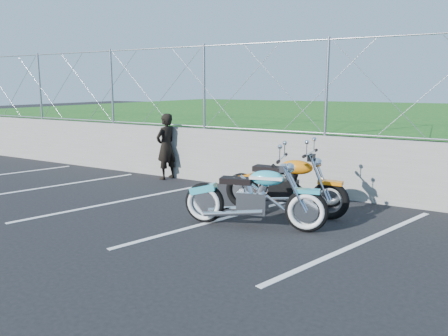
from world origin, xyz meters
The scene contains 8 objects.
ground centered at (0.00, 0.00, 0.00)m, with size 90.00×90.00×0.00m, color black.
retaining_wall centered at (0.00, 3.50, 0.65)m, with size 30.00×0.22×1.30m, color slate.
grass_field centered at (0.00, 13.50, 0.65)m, with size 30.00×20.00×1.30m, color #195015.
chain_link_fence centered at (0.00, 3.50, 2.30)m, with size 28.00×0.03×2.00m.
parking_lines centered at (1.20, 1.00, 0.00)m, with size 18.29×4.31×0.01m.
cruiser_turquoise centered at (0.69, 0.84, 0.49)m, with size 2.40×0.82×1.21m.
naked_orange centered at (0.83, 1.83, 0.50)m, with size 2.36×0.80×1.18m.
person_standing centered at (-2.96, 3.20, 0.83)m, with size 0.60×0.40×1.65m, color black.
Camera 1 is at (3.74, -5.46, 2.33)m, focal length 35.00 mm.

